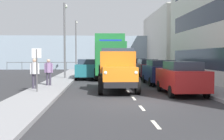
# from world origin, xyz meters

# --- Properties ---
(ground_plane) EXTENTS (80.00, 80.00, 0.00)m
(ground_plane) POSITION_xyz_m (0.00, -8.56, 0.00)
(ground_plane) COLOR #2D2D30
(sidewalk_left) EXTENTS (2.07, 38.82, 0.15)m
(sidewalk_left) POSITION_xyz_m (-4.61, -8.56, 0.07)
(sidewalk_left) COLOR gray
(sidewalk_left) RESTS_ON ground_plane
(sidewalk_right) EXTENTS (2.07, 38.82, 0.15)m
(sidewalk_right) POSITION_xyz_m (4.61, -8.56, 0.07)
(sidewalk_right) COLOR gray
(sidewalk_right) RESTS_ON ground_plane
(road_centreline_markings) EXTENTS (0.12, 34.67, 0.01)m
(road_centreline_markings) POSITION_xyz_m (0.00, -7.68, 0.00)
(road_centreline_markings) COLOR silver
(road_centreline_markings) RESTS_ON ground_plane
(building_far_block) EXTENTS (6.19, 15.66, 7.73)m
(building_far_block) POSITION_xyz_m (-8.74, -26.20, 3.86)
(building_far_block) COLOR silver
(building_far_block) RESTS_ON ground_plane
(sea_horizon) EXTENTS (80.00, 0.80, 5.00)m
(sea_horizon) POSITION_xyz_m (0.00, -30.97, 2.50)
(sea_horizon) COLOR #8C9EAD
(sea_horizon) RESTS_ON ground_plane
(seawall_railing) EXTENTS (28.08, 0.08, 1.20)m
(seawall_railing) POSITION_xyz_m (-0.00, -27.37, 0.92)
(seawall_railing) COLOR #4C5156
(seawall_railing) RESTS_ON ground_plane
(truck_vintage_orange) EXTENTS (2.17, 5.64, 2.43)m
(truck_vintage_orange) POSITION_xyz_m (0.60, -3.82, 1.18)
(truck_vintage_orange) COLOR black
(truck_vintage_orange) RESTS_ON ground_plane
(lorry_cargo_green) EXTENTS (2.58, 8.20, 3.87)m
(lorry_cargo_green) POSITION_xyz_m (0.69, -13.46, 2.08)
(lorry_cargo_green) COLOR #1E7033
(lorry_cargo_green) RESTS_ON ground_plane
(car_red_kerbside_near) EXTENTS (1.89, 4.29, 1.72)m
(car_red_kerbside_near) POSITION_xyz_m (-2.63, -2.42, 0.90)
(car_red_kerbside_near) COLOR #B21E1E
(car_red_kerbside_near) RESTS_ON ground_plane
(car_navy_kerbside_1) EXTENTS (1.93, 4.22, 1.72)m
(car_navy_kerbside_1) POSITION_xyz_m (-2.63, -7.69, 0.90)
(car_navy_kerbside_1) COLOR navy
(car_navy_kerbside_1) RESTS_ON ground_plane
(car_maroon_kerbside_2) EXTENTS (1.78, 4.56, 1.72)m
(car_maroon_kerbside_2) POSITION_xyz_m (-2.63, -12.97, 0.90)
(car_maroon_kerbside_2) COLOR maroon
(car_maroon_kerbside_2) RESTS_ON ground_plane
(car_black_kerbside_3) EXTENTS (1.78, 3.95, 1.72)m
(car_black_kerbside_3) POSITION_xyz_m (-2.63, -19.18, 0.89)
(car_black_kerbside_3) COLOR black
(car_black_kerbside_3) RESTS_ON ground_plane
(car_teal_oppositeside_0) EXTENTS (1.91, 4.11, 1.72)m
(car_teal_oppositeside_0) POSITION_xyz_m (2.63, -12.63, 0.90)
(car_teal_oppositeside_0) COLOR #1E6670
(car_teal_oppositeside_0) RESTS_ON ground_plane
(pedestrian_with_bag) EXTENTS (0.53, 0.34, 1.72)m
(pedestrian_with_bag) POSITION_xyz_m (5.27, -4.18, 1.16)
(pedestrian_with_bag) COLOR #383342
(pedestrian_with_bag) RESTS_ON sidewalk_right
(pedestrian_couple_a) EXTENTS (0.53, 0.34, 1.65)m
(pedestrian_couple_a) POSITION_xyz_m (4.80, -6.02, 1.12)
(pedestrian_couple_a) COLOR #383342
(pedestrian_couple_a) RESTS_ON sidewalk_right
(lamp_post_promenade) EXTENTS (0.32, 1.14, 6.30)m
(lamp_post_promenade) POSITION_xyz_m (4.48, -12.31, 3.91)
(lamp_post_promenade) COLOR #59595B
(lamp_post_promenade) RESTS_ON sidewalk_right
(lamp_post_far) EXTENTS (0.32, 1.14, 6.34)m
(lamp_post_far) POSITION_xyz_m (4.48, -24.79, 3.93)
(lamp_post_far) COLOR #59595B
(lamp_post_far) RESTS_ON sidewalk_right
(street_sign) EXTENTS (0.50, 0.07, 2.25)m
(street_sign) POSITION_xyz_m (4.86, -2.76, 1.68)
(street_sign) COLOR #4C4C4C
(street_sign) RESTS_ON sidewalk_right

